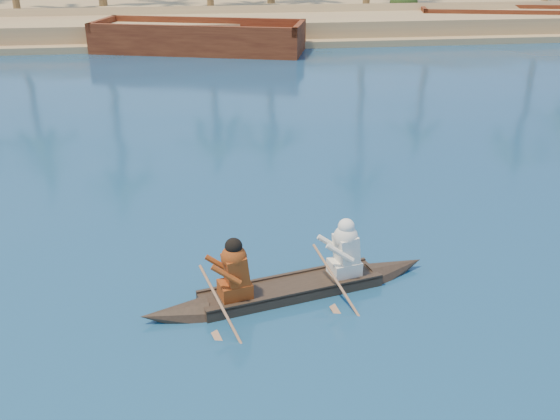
{
  "coord_description": "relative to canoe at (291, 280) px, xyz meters",
  "views": [
    {
      "loc": [
        6.11,
        -13.8,
        6.14
      ],
      "look_at": [
        7.67,
        -2.15,
        0.88
      ],
      "focal_mm": 40.0,
      "sensor_mm": 36.0,
      "label": 1
    }
  ],
  "objects": [
    {
      "name": "shrub_cluster",
      "position": [
        -7.63,
        35.5,
        0.9
      ],
      "size": [
        100.0,
        6.0,
        2.4
      ],
      "primitive_type": null,
      "color": "black",
      "rests_on": "ground"
    },
    {
      "name": "canoe",
      "position": [
        0.0,
        0.0,
        0.0
      ],
      "size": [
        5.6,
        2.05,
        1.54
      ],
      "rotation": [
        0.0,
        0.0,
        0.24
      ],
      "color": "#38291F",
      "rests_on": "ground"
    },
    {
      "name": "barge_mid",
      "position": [
        -1.27,
        26.0,
        0.37
      ],
      "size": [
        12.11,
        6.91,
        1.92
      ],
      "rotation": [
        0.0,
        0.0,
        -0.29
      ],
      "color": "brown",
      "rests_on": "ground"
    },
    {
      "name": "barge_right",
      "position": [
        18.97,
        31.0,
        0.34
      ],
      "size": [
        11.47,
        6.1,
        1.82
      ],
      "rotation": [
        0.0,
        0.0,
        -0.24
      ],
      "color": "brown",
      "rests_on": "ground"
    }
  ]
}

